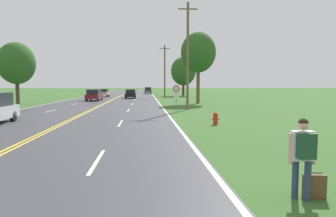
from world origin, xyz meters
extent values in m
cube|color=silver|center=(3.44, 7.50, 0.01)|extent=(0.12, 3.00, 0.00)
cube|color=silver|center=(3.44, 16.50, 0.01)|extent=(0.12, 3.00, 0.00)
cube|color=silver|center=(3.44, 25.50, 0.01)|extent=(0.12, 3.00, 0.00)
cube|color=silver|center=(3.44, 34.50, 0.01)|extent=(0.12, 3.00, 0.00)
cube|color=silver|center=(3.44, 43.50, 0.01)|extent=(0.12, 3.00, 0.00)
cube|color=silver|center=(3.44, 52.50, 0.01)|extent=(0.12, 3.00, 0.00)
cube|color=silver|center=(3.44, 61.50, 0.01)|extent=(0.12, 3.00, 0.00)
cube|color=silver|center=(3.44, 70.50, 0.01)|extent=(0.12, 3.00, 0.00)
cube|color=silver|center=(3.44, 79.50, 0.01)|extent=(0.12, 3.00, 0.00)
cube|color=silver|center=(3.44, 88.50, 0.01)|extent=(0.12, 3.00, 0.00)
cube|color=silver|center=(3.44, 97.50, 0.01)|extent=(0.12, 3.00, 0.00)
cube|color=silver|center=(3.44, 106.50, 0.01)|extent=(0.12, 3.00, 0.00)
cube|color=silver|center=(-3.44, 16.50, 0.01)|extent=(0.12, 3.00, 0.00)
cube|color=silver|center=(-3.44, 25.50, 0.01)|extent=(0.12, 3.00, 0.00)
cube|color=silver|center=(-3.44, 34.50, 0.01)|extent=(0.12, 3.00, 0.00)
cube|color=silver|center=(-3.44, 43.50, 0.01)|extent=(0.12, 3.00, 0.00)
cube|color=silver|center=(-3.44, 52.50, 0.01)|extent=(0.12, 3.00, 0.00)
cube|color=silver|center=(-3.44, 61.50, 0.01)|extent=(0.12, 3.00, 0.00)
cube|color=silver|center=(-3.44, 70.50, 0.01)|extent=(0.12, 3.00, 0.00)
cube|color=silver|center=(-3.44, 79.50, 0.01)|extent=(0.12, 3.00, 0.00)
cube|color=silver|center=(-3.44, 88.50, 0.01)|extent=(0.12, 3.00, 0.00)
cube|color=silver|center=(-3.44, 97.50, 0.01)|extent=(0.12, 3.00, 0.00)
cube|color=silver|center=(-3.44, 106.50, 0.01)|extent=(0.12, 3.00, 0.00)
cylinder|color=navy|center=(8.03, 4.18, 0.41)|extent=(0.13, 0.13, 0.81)
cylinder|color=navy|center=(8.20, 4.00, 0.41)|extent=(0.13, 0.13, 0.81)
cube|color=white|center=(8.11, 4.09, 1.12)|extent=(0.45, 0.22, 0.61)
sphere|color=beige|center=(8.11, 4.09, 1.54)|extent=(0.22, 0.22, 0.22)
sphere|color=#2D2319|center=(8.11, 4.09, 1.58)|extent=(0.20, 0.20, 0.20)
cylinder|color=beige|center=(7.87, 4.11, 1.05)|extent=(0.09, 0.09, 0.64)
cylinder|color=beige|center=(8.35, 4.07, 1.05)|extent=(0.09, 0.09, 0.64)
cube|color=#1E472D|center=(8.10, 3.91, 1.15)|extent=(0.36, 0.20, 0.51)
cube|color=brown|center=(8.40, 4.09, 0.25)|extent=(0.47, 0.17, 0.50)
cylinder|color=black|center=(8.40, 4.09, 0.54)|extent=(0.32, 0.05, 0.02)
cylinder|color=red|center=(9.05, 15.47, 0.28)|extent=(0.27, 0.27, 0.56)
sphere|color=red|center=(9.05, 15.47, 0.61)|extent=(0.26, 0.26, 0.26)
cylinder|color=red|center=(9.23, 15.47, 0.34)|extent=(0.08, 0.10, 0.10)
cylinder|color=red|center=(8.88, 15.47, 0.34)|extent=(0.08, 0.10, 0.10)
cylinder|color=gray|center=(7.59, 23.51, 1.13)|extent=(0.07, 0.07, 2.26)
cylinder|color=white|center=(7.59, 23.49, 2.01)|extent=(0.60, 0.02, 0.60)
torus|color=red|center=(7.59, 23.48, 2.01)|extent=(0.55, 0.07, 0.55)
cube|color=white|center=(7.59, 23.49, 1.46)|extent=(0.44, 0.02, 0.44)
cylinder|color=brown|center=(8.92, 26.05, 4.92)|extent=(0.24, 0.24, 9.84)
cube|color=brown|center=(8.92, 26.05, 9.24)|extent=(1.80, 0.12, 0.10)
cylinder|color=brown|center=(8.73, 54.73, 4.81)|extent=(0.24, 0.24, 9.62)
cube|color=brown|center=(8.73, 54.73, 9.02)|extent=(1.80, 0.12, 0.10)
cylinder|color=#473828|center=(12.86, 59.39, 1.46)|extent=(0.51, 0.51, 2.91)
ellipsoid|color=#2D5B23|center=(12.86, 59.39, 5.06)|extent=(5.06, 5.06, 5.82)
cylinder|color=#473828|center=(-9.79, 34.34, 1.51)|extent=(0.42, 0.42, 3.01)
ellipsoid|color=#2D5B23|center=(-9.79, 34.34, 4.79)|extent=(4.19, 4.19, 4.81)
cylinder|color=brown|center=(11.53, 35.02, 2.23)|extent=(0.43, 0.43, 4.46)
ellipsoid|color=#2D5B23|center=(11.53, 35.02, 6.29)|extent=(4.29, 4.29, 4.93)
cylinder|color=black|center=(-3.41, 17.90, 0.33)|extent=(0.22, 0.67, 0.67)
cylinder|color=black|center=(-3.17, 43.98, 0.38)|extent=(0.21, 0.77, 0.77)
cylinder|color=black|center=(-1.55, 43.95, 0.38)|extent=(0.21, 0.77, 0.77)
cylinder|color=black|center=(-3.21, 41.05, 0.38)|extent=(0.21, 0.77, 0.77)
cylinder|color=black|center=(-1.60, 41.03, 0.38)|extent=(0.21, 0.77, 0.77)
cube|color=maroon|center=(-2.38, 42.50, 0.65)|extent=(1.88, 4.74, 0.60)
cube|color=#1E232D|center=(-2.38, 42.50, 1.30)|extent=(1.64, 3.32, 0.70)
cylinder|color=black|center=(3.33, 48.38, 0.31)|extent=(0.20, 0.62, 0.62)
cylinder|color=black|center=(1.77, 48.38, 0.31)|extent=(0.20, 0.62, 0.62)
cylinder|color=black|center=(3.34, 50.88, 0.31)|extent=(0.20, 0.62, 0.62)
cylinder|color=black|center=(1.78, 50.89, 0.31)|extent=(0.20, 0.62, 0.62)
cube|color=black|center=(2.55, 49.63, 0.58)|extent=(1.77, 4.04, 0.60)
cube|color=#1E232D|center=(2.55, 49.79, 1.21)|extent=(1.56, 2.22, 0.65)
cylinder|color=black|center=(-3.72, 57.33, 0.39)|extent=(0.22, 0.77, 0.77)
cylinder|color=black|center=(-1.98, 57.30, 0.39)|extent=(0.22, 0.77, 0.77)
cylinder|color=black|center=(-3.78, 54.90, 0.39)|extent=(0.22, 0.77, 0.77)
cylinder|color=black|center=(-2.03, 54.86, 0.39)|extent=(0.22, 0.77, 0.77)
cube|color=#C1B28E|center=(-2.88, 56.10, 0.65)|extent=(2.03, 3.97, 0.61)
cube|color=#1E232D|center=(-2.88, 56.10, 1.23)|extent=(1.77, 2.79, 0.54)
cylinder|color=black|center=(6.64, 75.49, 0.34)|extent=(0.20, 0.68, 0.68)
cylinder|color=black|center=(5.04, 75.49, 0.34)|extent=(0.20, 0.68, 0.68)
cylinder|color=black|center=(6.63, 78.36, 0.34)|extent=(0.20, 0.68, 0.68)
cylinder|color=black|center=(5.03, 78.35, 0.34)|extent=(0.20, 0.68, 0.68)
cube|color=#47474C|center=(5.84, 76.92, 0.62)|extent=(1.81, 4.63, 0.63)
cube|color=#1E232D|center=(5.84, 76.92, 1.27)|extent=(1.59, 3.24, 0.69)
camera|label=1|loc=(4.91, -1.68, 2.36)|focal=32.00mm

